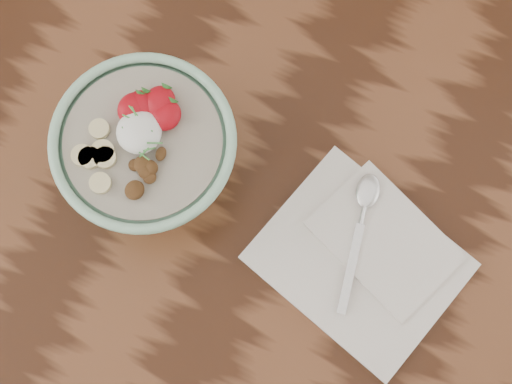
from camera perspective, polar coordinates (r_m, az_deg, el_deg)
table at (r=102.28cm, az=-10.00°, el=2.44°), size 160.00×90.00×75.00cm
breakfast_bowl at (r=84.94cm, az=-8.63°, el=3.24°), size 21.22×21.22×13.83cm
napkin at (r=89.09cm, az=8.68°, el=-5.14°), size 27.47×24.38×1.43cm
spoon at (r=88.79cm, az=8.62°, el=-1.43°), size 5.37×17.79×0.93cm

